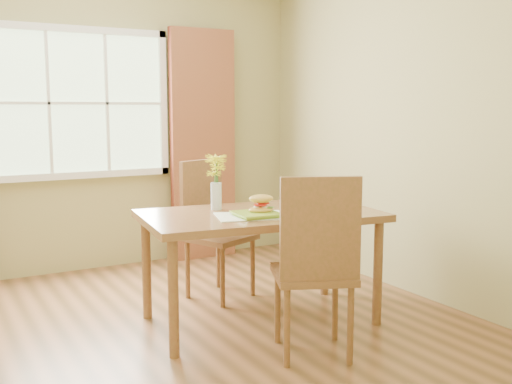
{
  "coord_description": "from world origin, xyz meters",
  "views": [
    {
      "loc": [
        -1.26,
        -3.49,
        1.46
      ],
      "look_at": [
        0.67,
        -0.1,
        0.91
      ],
      "focal_mm": 42.0,
      "sensor_mm": 36.0,
      "label": 1
    }
  ],
  "objects": [
    {
      "name": "room",
      "position": [
        0.0,
        0.0,
        1.35
      ],
      "size": [
        4.24,
        3.84,
        2.74
      ],
      "color": "brown",
      "rests_on": "ground"
    },
    {
      "name": "window",
      "position": [
        0.0,
        1.87,
        1.5
      ],
      "size": [
        1.62,
        0.06,
        1.32
      ],
      "color": "#A4C192",
      "rests_on": "room"
    },
    {
      "name": "curtain_right",
      "position": [
        1.15,
        1.78,
        1.1
      ],
      "size": [
        0.65,
        0.08,
        2.2
      ],
      "primitive_type": "cube",
      "color": "maroon",
      "rests_on": "room"
    },
    {
      "name": "croissant_sandwich",
      "position": [
        0.66,
        -0.18,
        0.84
      ],
      "size": [
        0.19,
        0.16,
        0.12
      ],
      "rotation": [
        0.0,
        0.0,
        -0.35
      ],
      "color": "#F7CE54",
      "rests_on": "plate"
    },
    {
      "name": "dining_table",
      "position": [
        0.73,
        -0.05,
        0.69
      ],
      "size": [
        1.66,
        1.07,
        0.76
      ],
      "rotation": [
        0.0,
        0.0,
        -0.12
      ],
      "color": "brown",
      "rests_on": "room"
    },
    {
      "name": "water_glass",
      "position": [
        0.98,
        -0.19,
        0.83
      ],
      "size": [
        0.09,
        0.09,
        0.13
      ],
      "color": "silver",
      "rests_on": "dining_table"
    },
    {
      "name": "placemat",
      "position": [
        0.6,
        -0.17,
        0.77
      ],
      "size": [
        0.53,
        0.44,
        0.01
      ],
      "primitive_type": "cube",
      "rotation": [
        0.0,
        0.0,
        -0.29
      ],
      "color": "#EDEFCA",
      "rests_on": "dining_table"
    },
    {
      "name": "chair_near",
      "position": [
        0.69,
        -0.76,
        0.6
      ],
      "size": [
        0.6,
        0.6,
        1.09
      ],
      "rotation": [
        0.0,
        0.0,
        -0.41
      ],
      "color": "brown",
      "rests_on": "room"
    },
    {
      "name": "flower_vase",
      "position": [
        0.52,
        0.19,
        1.0
      ],
      "size": [
        0.16,
        0.16,
        0.38
      ],
      "color": "silver",
      "rests_on": "dining_table"
    },
    {
      "name": "chair_far",
      "position": [
        0.69,
        0.65,
        0.58
      ],
      "size": [
        0.58,
        0.58,
        1.06
      ],
      "rotation": [
        0.0,
        0.0,
        0.39
      ],
      "color": "brown",
      "rests_on": "room"
    },
    {
      "name": "plate",
      "position": [
        0.62,
        -0.2,
        0.78
      ],
      "size": [
        0.29,
        0.29,
        0.01
      ],
      "primitive_type": "cube",
      "rotation": [
        0.0,
        0.0,
        -0.08
      ],
      "color": "#89BA2E",
      "rests_on": "placemat"
    }
  ]
}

